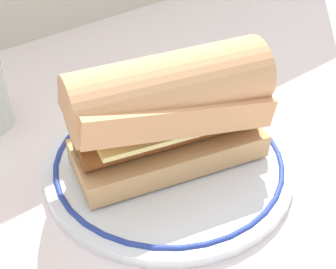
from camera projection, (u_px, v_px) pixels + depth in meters
The scene contains 3 objects.
ground_plane at pixel (151, 177), 0.51m from camera, with size 1.50×1.50×0.00m, color silver.
plate at pixel (168, 162), 0.51m from camera, with size 0.27×0.27×0.01m.
sausage_sandwich at pixel (168, 109), 0.47m from camera, with size 0.21×0.13×0.12m.
Camera 1 is at (-0.22, -0.30, 0.35)m, focal length 50.97 mm.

